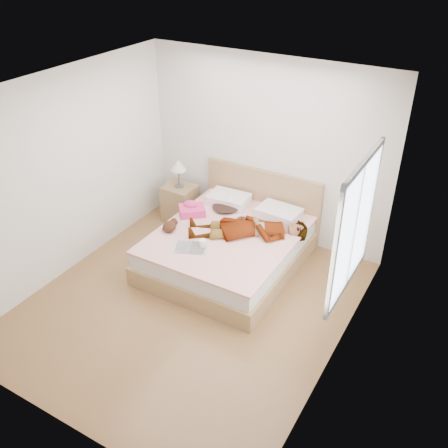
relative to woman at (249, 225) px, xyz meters
name	(u,v)px	position (x,y,z in m)	size (l,w,h in m)	color
ground	(189,304)	(-0.23, -1.10, -0.62)	(4.00, 4.00, 0.00)	#54341A
woman	(249,225)	(0.00, 0.00, 0.00)	(0.59, 1.58, 0.22)	white
hair	(228,205)	(-0.57, 0.45, -0.07)	(0.42, 0.51, 0.08)	black
phone	(230,200)	(-0.50, 0.40, 0.05)	(0.04, 0.08, 0.01)	silver
room_shell	(355,227)	(1.55, -0.80, 0.88)	(4.00, 4.00, 4.00)	white
bed	(231,245)	(-0.23, -0.06, -0.34)	(1.80, 2.08, 1.00)	olive
towel	(192,209)	(-0.91, 0.03, -0.03)	(0.45, 0.44, 0.18)	#DC3B86
magazine	(190,248)	(-0.45, -0.70, -0.10)	(0.49, 0.42, 0.02)	white
coffee_mug	(203,243)	(-0.33, -0.59, -0.06)	(0.14, 0.11, 0.10)	white
plush_toy	(170,225)	(-0.92, -0.48, -0.03)	(0.17, 0.25, 0.14)	black
nightstand	(180,200)	(-1.47, 0.54, -0.28)	(0.48, 0.43, 1.01)	brown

